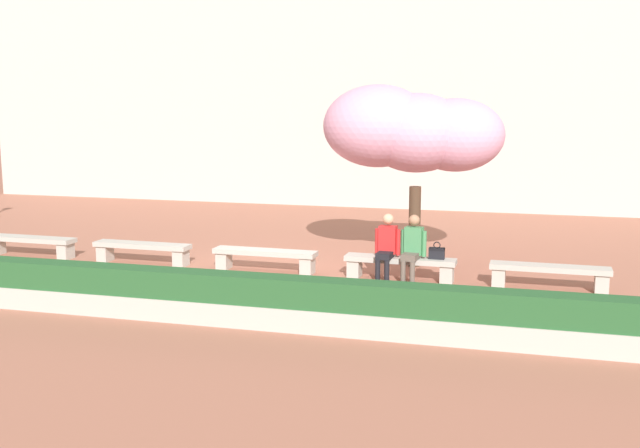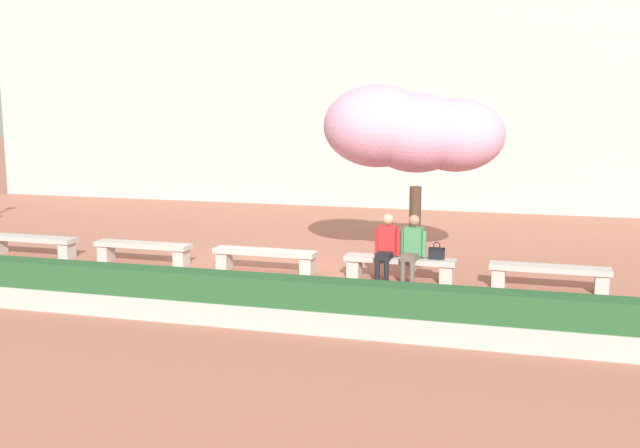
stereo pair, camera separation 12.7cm
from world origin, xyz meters
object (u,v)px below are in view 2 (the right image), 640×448
object	(u,v)px
stone_bench_near_west	(143,249)
person_seated_right	(412,246)
stone_bench_east_end	(549,273)
person_seated_left	(386,245)
stone_bench_west_end	(32,242)
handbag	(437,253)
stone_bench_center	(265,256)
stone_bench_near_east	(400,264)
cherry_tree_main	(411,131)

from	to	relation	value
stone_bench_near_west	person_seated_right	distance (m)	5.83
stone_bench_near_west	stone_bench_east_end	bearing A→B (deg)	0.00
person_seated_left	person_seated_right	bearing A→B (deg)	0.04
stone_bench_west_end	stone_bench_east_end	distance (m)	11.15
stone_bench_near_west	handbag	bearing A→B (deg)	0.20
person_seated_left	handbag	distance (m)	0.97
stone_bench_west_end	stone_bench_east_end	bearing A→B (deg)	0.00
stone_bench_west_end	stone_bench_center	distance (m)	5.58
handbag	stone_bench_center	bearing A→B (deg)	-179.64
stone_bench_near_west	stone_bench_near_east	bearing A→B (deg)	0.00
handbag	stone_bench_east_end	bearing A→B (deg)	-0.60
stone_bench_near_west	stone_bench_east_end	xyz separation A→B (m)	(8.36, 0.00, 0.00)
stone_bench_east_end	cherry_tree_main	size ratio (longest dim) A/B	0.57
stone_bench_center	handbag	bearing A→B (deg)	0.36
stone_bench_east_end	stone_bench_center	bearing A→B (deg)	180.00
stone_bench_east_end	cherry_tree_main	xyz separation A→B (m)	(-2.83, 1.29, 2.53)
person_seated_right	cherry_tree_main	xyz separation A→B (m)	(-0.29, 1.34, 2.14)
stone_bench_east_end	stone_bench_near_east	bearing A→B (deg)	180.00
stone_bench_west_end	handbag	xyz separation A→B (m)	(9.07, 0.02, 0.27)
stone_bench_near_east	person_seated_right	size ratio (longest dim) A/B	1.68
stone_bench_near_west	person_seated_right	xyz separation A→B (m)	(5.82, -0.05, 0.39)
stone_bench_center	cherry_tree_main	world-z (taller)	cherry_tree_main
stone_bench_center	stone_bench_west_end	bearing A→B (deg)	180.00
stone_bench_near_east	cherry_tree_main	bearing A→B (deg)	91.96
handbag	cherry_tree_main	distance (m)	2.70
stone_bench_near_east	handbag	xyz separation A→B (m)	(0.70, 0.02, 0.27)
stone_bench_center	cherry_tree_main	size ratio (longest dim) A/B	0.57
handbag	cherry_tree_main	bearing A→B (deg)	120.53
stone_bench_near_west	stone_bench_near_east	size ratio (longest dim) A/B	1.00
stone_bench_west_end	handbag	bearing A→B (deg)	0.14
person_seated_left	person_seated_right	distance (m)	0.50
stone_bench_west_end	stone_bench_near_west	world-z (taller)	same
cherry_tree_main	stone_bench_east_end	bearing A→B (deg)	-24.48
stone_bench_near_east	handbag	bearing A→B (deg)	1.77
cherry_tree_main	stone_bench_near_east	bearing A→B (deg)	-88.04
stone_bench_near_east	person_seated_right	bearing A→B (deg)	-12.23
stone_bench_near_east	cherry_tree_main	size ratio (longest dim) A/B	0.57
stone_bench_near_west	stone_bench_east_end	size ratio (longest dim) A/B	1.00
stone_bench_center	stone_bench_near_east	xyz separation A→B (m)	(2.79, 0.00, 0.00)
stone_bench_west_end	person_seated_left	bearing A→B (deg)	-0.38
cherry_tree_main	stone_bench_near_west	bearing A→B (deg)	-166.88
person_seated_left	handbag	world-z (taller)	person_seated_left
stone_bench_east_end	handbag	world-z (taller)	handbag
stone_bench_near_west	cherry_tree_main	world-z (taller)	cherry_tree_main
stone_bench_east_end	person_seated_right	xyz separation A→B (m)	(-2.54, -0.05, 0.39)
stone_bench_near_east	stone_bench_east_end	size ratio (longest dim) A/B	1.00
stone_bench_west_end	handbag	world-z (taller)	handbag
stone_bench_near_east	handbag	world-z (taller)	handbag
stone_bench_center	stone_bench_near_east	size ratio (longest dim) A/B	1.00
stone_bench_near_east	person_seated_right	world-z (taller)	person_seated_right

